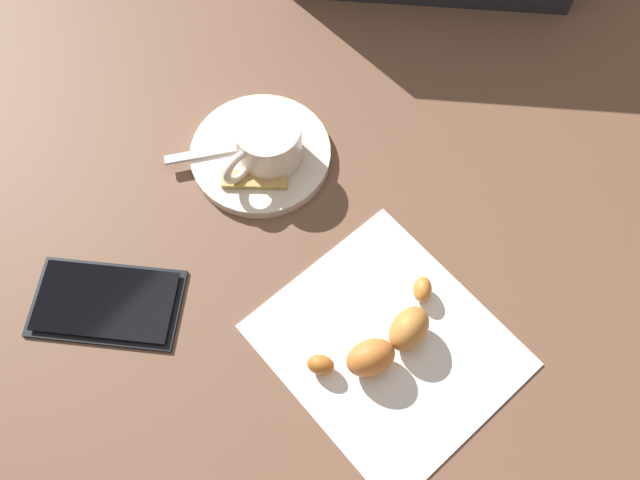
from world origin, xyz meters
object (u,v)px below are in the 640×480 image
saucer (261,154)px  sugar_packet (254,181)px  croissant (388,341)px  napkin (388,345)px  cell_phone (106,302)px  espresso_cup (267,143)px  teaspoon (249,146)px

saucer → sugar_packet: bearing=-58.3°
sugar_packet → croissant: (0.19, -0.05, 0.01)m
napkin → cell_phone: bearing=-150.1°
croissant → cell_phone: (-0.22, -0.12, -0.02)m
espresso_cup → teaspoon: size_ratio=0.84×
teaspoon → cell_phone: size_ratio=0.70×
teaspoon → espresso_cup: bearing=9.4°
espresso_cup → napkin: bearing=-21.1°
teaspoon → sugar_packet: teaspoon is taller
napkin → saucer: bearing=159.9°
croissant → espresso_cup: bearing=158.2°
croissant → teaspoon: bearing=161.0°
espresso_cup → sugar_packet: bearing=-75.5°
teaspoon → napkin: size_ratio=0.53×
napkin → croissant: bearing=-94.5°
sugar_packet → napkin: 0.20m
teaspoon → croissant: size_ratio=0.79×
croissant → cell_phone: size_ratio=0.89×
saucer → cell_phone: bearing=-91.7°
napkin → croissant: croissant is taller
saucer → teaspoon: (-0.01, -0.00, 0.01)m
espresso_cup → croissant: (0.20, -0.08, -0.01)m
saucer → cell_phone: 0.20m
sugar_packet → croissant: size_ratio=0.46×
cell_phone → croissant: bearing=29.4°
teaspoon → saucer: bearing=16.9°
saucer → teaspoon: bearing=-163.1°
espresso_cup → sugar_packet: (0.01, -0.03, -0.02)m
sugar_packet → saucer: bearing=84.5°
espresso_cup → saucer: bearing=-178.7°
croissant → napkin: bearing=85.5°
napkin → cell_phone: cell_phone is taller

